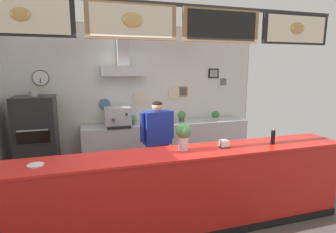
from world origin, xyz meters
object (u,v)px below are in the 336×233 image
(espresso_machine, at_px, (118,117))
(shop_worker, at_px, (157,144))
(condiment_plate, at_px, (36,165))
(pepper_grinder, at_px, (273,136))
(pizza_oven, at_px, (37,140))
(basil_vase, at_px, (183,135))
(potted_rosemary, at_px, (182,116))
(potted_sage, at_px, (215,115))
(napkin_holder, at_px, (224,144))
(potted_basil, at_px, (133,119))
(potted_thyme, at_px, (157,117))

(espresso_machine, bearing_deg, shop_worker, -65.59)
(espresso_machine, xyz_separation_m, condiment_plate, (-1.15, -2.43, -0.04))
(pepper_grinder, height_order, condiment_plate, pepper_grinder)
(pizza_oven, height_order, pepper_grinder, pizza_oven)
(pepper_grinder, bearing_deg, basil_vase, 176.11)
(potted_rosemary, bearing_deg, potted_sage, -2.58)
(shop_worker, bearing_deg, espresso_machine, -73.52)
(shop_worker, distance_m, potted_sage, 2.06)
(potted_rosemary, distance_m, napkin_holder, 2.46)
(potted_sage, xyz_separation_m, potted_rosemary, (-0.81, 0.04, 0.02))
(shop_worker, height_order, espresso_machine, shop_worker)
(potted_basil, height_order, pepper_grinder, pepper_grinder)
(espresso_machine, bearing_deg, potted_sage, -0.05)
(espresso_machine, relative_size, napkin_holder, 4.01)
(shop_worker, distance_m, potted_basil, 1.26)
(espresso_machine, relative_size, basil_vase, 1.51)
(pizza_oven, distance_m, condiment_plate, 2.29)
(potted_sage, bearing_deg, basil_vase, -124.81)
(potted_basil, xyz_separation_m, pepper_grinder, (1.53, -2.51, 0.15))
(potted_rosemary, bearing_deg, potted_thyme, -179.22)
(pepper_grinder, height_order, napkin_holder, pepper_grinder)
(espresso_machine, distance_m, napkin_holder, 2.66)
(shop_worker, distance_m, napkin_holder, 1.39)
(espresso_machine, bearing_deg, potted_rosemary, 1.41)
(potted_thyme, height_order, napkin_holder, napkin_holder)
(basil_vase, bearing_deg, potted_thyme, 83.23)
(condiment_plate, bearing_deg, potted_rosemary, 43.99)
(potted_thyme, bearing_deg, espresso_machine, -178.18)
(espresso_machine, distance_m, basil_vase, 2.45)
(potted_rosemary, xyz_separation_m, condiment_plate, (-2.55, -2.47, 0.02))
(pizza_oven, xyz_separation_m, espresso_machine, (1.50, 0.19, 0.32))
(pepper_grinder, bearing_deg, condiment_plate, 179.36)
(potted_thyme, xyz_separation_m, napkin_holder, (0.28, -2.43, 0.06))
(espresso_machine, height_order, condiment_plate, espresso_machine)
(potted_thyme, bearing_deg, napkin_holder, -83.40)
(potted_sage, height_order, condiment_plate, potted_sage)
(espresso_machine, relative_size, potted_rosemary, 2.16)
(basil_vase, bearing_deg, napkin_holder, -3.00)
(basil_vase, bearing_deg, pizza_oven, 133.35)
(potted_sage, bearing_deg, espresso_machine, 179.95)
(potted_sage, bearing_deg, napkin_holder, -114.27)
(condiment_plate, relative_size, basil_vase, 0.49)
(napkin_holder, bearing_deg, basil_vase, 177.00)
(potted_sage, height_order, potted_thyme, potted_thyme)
(potted_rosemary, height_order, pepper_grinder, pepper_grinder)
(basil_vase, bearing_deg, espresso_machine, 103.36)
(condiment_plate, bearing_deg, potted_basil, 59.38)
(shop_worker, xyz_separation_m, potted_thyme, (0.31, 1.21, 0.23))
(potted_basil, relative_size, condiment_plate, 1.19)
(pizza_oven, bearing_deg, potted_basil, 7.22)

